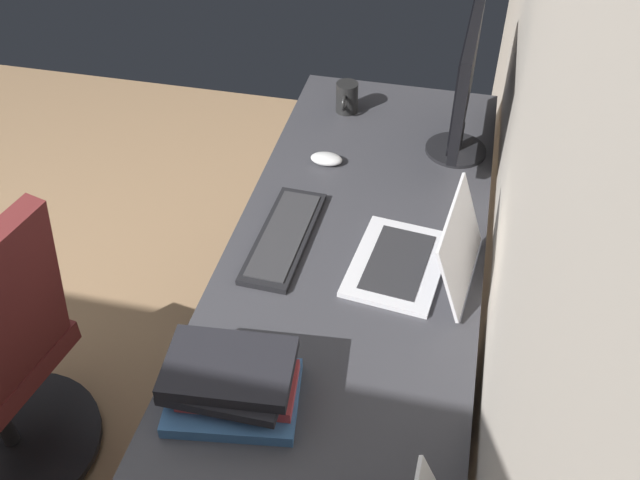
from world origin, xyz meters
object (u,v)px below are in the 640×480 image
drawer_pedestal (337,431)px  coffee_mug (347,98)px  keyboard_spare (284,236)px  book_stack_near (232,383)px  mouse_main (326,159)px  laptop_left (422,257)px  monitor_primary (465,83)px

drawer_pedestal → coffee_mug: size_ratio=5.88×
keyboard_spare → coffee_mug: bearing=177.0°
keyboard_spare → coffee_mug: coffee_mug is taller
drawer_pedestal → book_stack_near: (0.21, -0.20, 0.44)m
mouse_main → book_stack_near: (0.94, -0.01, 0.04)m
laptop_left → keyboard_spare: laptop_left is taller
mouse_main → coffee_mug: size_ratio=0.88×
monitor_primary → mouse_main: monitor_primary is taller
keyboard_spare → book_stack_near: bearing=3.2°
drawer_pedestal → laptop_left: bearing=151.3°
keyboard_spare → coffee_mug: (-0.72, 0.04, 0.04)m
laptop_left → keyboard_spare: (-0.04, -0.39, -0.04)m
laptop_left → monitor_primary: bearing=175.8°
drawer_pedestal → coffee_mug: (-1.06, -0.19, 0.44)m
laptop_left → book_stack_near: (0.51, -0.36, 0.00)m
monitor_primary → keyboard_spare: 0.74m
drawer_pedestal → book_stack_near: bearing=-43.5°
keyboard_spare → coffee_mug: 0.72m
coffee_mug → book_stack_near: bearing=-0.3°
coffee_mug → keyboard_spare: bearing=-3.0°
drawer_pedestal → monitor_primary: bearing=167.0°
drawer_pedestal → mouse_main: (-0.73, -0.20, 0.40)m
monitor_primary → laptop_left: (0.59, -0.04, -0.20)m
drawer_pedestal → monitor_primary: 1.11m
monitor_primary → book_stack_near: bearing=-20.3°
mouse_main → coffee_mug: coffee_mug is taller
keyboard_spare → book_stack_near: (0.55, 0.03, 0.05)m
mouse_main → book_stack_near: bearing=-0.4°
monitor_primary → drawer_pedestal: bearing=-13.0°
book_stack_near → coffee_mug: size_ratio=2.71×
monitor_primary → coffee_mug: 0.48m
book_stack_near → monitor_primary: bearing=159.7°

